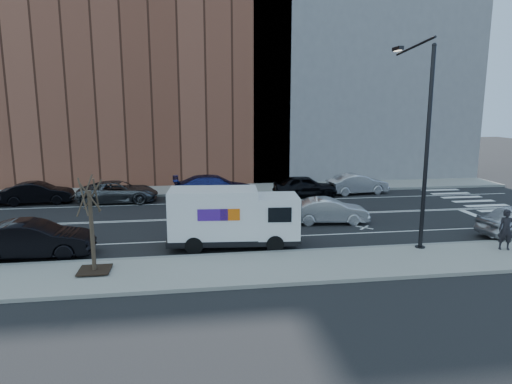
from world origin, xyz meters
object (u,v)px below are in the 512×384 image
object	(u,v)px
fedex_van	(232,217)
driving_sedan	(329,211)
far_parked_b	(38,193)
pedestrian	(506,230)

from	to	relation	value
fedex_van	driving_sedan	distance (m)	6.82
far_parked_b	pedestrian	xyz separation A→B (m)	(23.79, -13.96, 0.33)
driving_sedan	pedestrian	xyz separation A→B (m)	(6.16, -6.19, 0.36)
far_parked_b	pedestrian	bearing A→B (deg)	-124.04
far_parked_b	fedex_van	bearing A→B (deg)	-137.31
pedestrian	far_parked_b	bearing A→B (deg)	168.79
far_parked_b	driving_sedan	size ratio (longest dim) A/B	1.04
driving_sedan	pedestrian	bearing A→B (deg)	-129.44
far_parked_b	driving_sedan	bearing A→B (deg)	-117.40
far_parked_b	pedestrian	distance (m)	27.58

